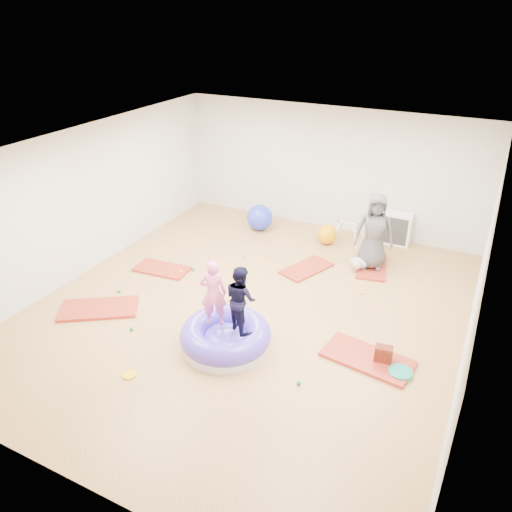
% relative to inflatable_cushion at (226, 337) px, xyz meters
% --- Properties ---
extents(room, '(7.01, 8.01, 2.81)m').
position_rel_inflatable_cushion_xyz_m(room, '(-0.17, 1.09, 1.23)').
color(room, '#A67945').
rests_on(room, ground).
extents(gym_mat_front_left, '(1.46, 1.27, 0.05)m').
position_rel_inflatable_cushion_xyz_m(gym_mat_front_left, '(-2.48, -0.11, -0.15)').
color(gym_mat_front_left, '#A7351F').
rests_on(gym_mat_front_left, ground).
extents(gym_mat_mid_left, '(1.13, 0.64, 0.05)m').
position_rel_inflatable_cushion_xyz_m(gym_mat_mid_left, '(-2.36, 1.56, -0.15)').
color(gym_mat_mid_left, '#A7351F').
rests_on(gym_mat_mid_left, ground).
extents(gym_mat_center_back, '(0.90, 1.20, 0.04)m').
position_rel_inflatable_cushion_xyz_m(gym_mat_center_back, '(0.22, 2.88, -0.15)').
color(gym_mat_center_back, '#A7351F').
rests_on(gym_mat_center_back, ground).
extents(gym_mat_right, '(1.40, 0.84, 0.06)m').
position_rel_inflatable_cushion_xyz_m(gym_mat_right, '(2.07, 0.66, -0.15)').
color(gym_mat_right, '#A7351F').
rests_on(gym_mat_right, ground).
extents(gym_mat_rear_right, '(0.79, 1.23, 0.05)m').
position_rel_inflatable_cushion_xyz_m(gym_mat_rear_right, '(1.36, 3.55, -0.15)').
color(gym_mat_rear_right, '#A7351F').
rests_on(gym_mat_rear_right, ground).
extents(inflatable_cushion, '(1.42, 1.42, 0.45)m').
position_rel_inflatable_cushion_xyz_m(inflatable_cushion, '(0.00, 0.00, 0.00)').
color(inflatable_cushion, silver).
rests_on(inflatable_cushion, ground).
extents(child_pink, '(0.47, 0.41, 1.10)m').
position_rel_inflatable_cushion_xyz_m(child_pink, '(-0.20, 0.02, 0.78)').
color(child_pink, pink).
rests_on(child_pink, inflatable_cushion).
extents(child_navy, '(0.65, 0.61, 1.06)m').
position_rel_inflatable_cushion_xyz_m(child_navy, '(0.23, 0.08, 0.77)').
color(child_navy, black).
rests_on(child_navy, inflatable_cushion).
extents(adult_caregiver, '(0.86, 0.69, 1.53)m').
position_rel_inflatable_cushion_xyz_m(adult_caregiver, '(1.34, 3.50, 0.64)').
color(adult_caregiver, '#444449').
rests_on(adult_caregiver, gym_mat_rear_right).
extents(infant, '(0.37, 0.38, 0.22)m').
position_rel_inflatable_cushion_xyz_m(infant, '(1.15, 3.31, -0.01)').
color(infant, '#93BFDC').
rests_on(infant, gym_mat_rear_right).
extents(ball_pit_balls, '(4.07, 3.37, 0.06)m').
position_rel_inflatable_cushion_xyz_m(ball_pit_balls, '(-0.74, 1.27, -0.14)').
color(ball_pit_balls, '#1A8137').
rests_on(ball_pit_balls, ground).
extents(exercise_ball_blue, '(0.60, 0.60, 0.60)m').
position_rel_inflatable_cushion_xyz_m(exercise_ball_blue, '(-1.49, 4.21, 0.13)').
color(exercise_ball_blue, blue).
rests_on(exercise_ball_blue, ground).
extents(exercise_ball_orange, '(0.44, 0.44, 0.44)m').
position_rel_inflatable_cushion_xyz_m(exercise_ball_orange, '(0.17, 4.19, 0.05)').
color(exercise_ball_orange, '#E79801').
rests_on(exercise_ball_orange, ground).
extents(infant_play_gym, '(0.63, 0.60, 0.48)m').
position_rel_inflatable_cushion_xyz_m(infant_play_gym, '(0.56, 4.46, 0.15)').
color(infant_play_gym, white).
rests_on(infant_play_gym, ground).
extents(cube_shelf, '(0.71, 0.35, 0.71)m').
position_rel_inflatable_cushion_xyz_m(cube_shelf, '(1.48, 4.89, 0.18)').
color(cube_shelf, white).
rests_on(cube_shelf, ground).
extents(balance_disc, '(0.34, 0.34, 0.08)m').
position_rel_inflatable_cushion_xyz_m(balance_disc, '(2.58, 0.54, -0.14)').
color(balance_disc, '#15887D').
rests_on(balance_disc, ground).
extents(backpack, '(0.28, 0.19, 0.30)m').
position_rel_inflatable_cushion_xyz_m(backpack, '(2.29, 0.69, -0.03)').
color(backpack, '#B23419').
rests_on(backpack, ground).
extents(yellow_toy, '(0.20, 0.20, 0.03)m').
position_rel_inflatable_cushion_xyz_m(yellow_toy, '(-0.90, -1.22, -0.16)').
color(yellow_toy, yellow).
rests_on(yellow_toy, ground).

